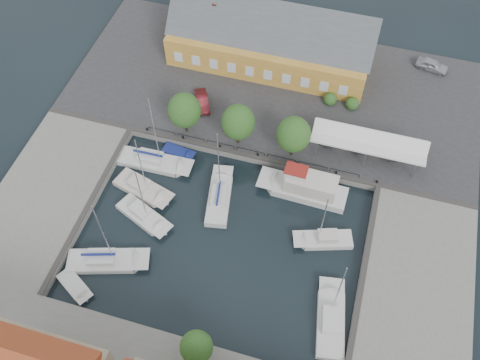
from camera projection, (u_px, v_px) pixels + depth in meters
The scene contains 20 objects.
ground at pixel (226, 227), 62.58m from camera, with size 140.00×140.00×0.00m, color black.
north_quay at pixel (274, 90), 74.97m from camera, with size 56.00×26.00×1.00m, color #2D2D30.
west_quay at pixel (47, 195), 64.63m from camera, with size 12.00×24.00×1.00m, color slate.
east_quay at pixel (415, 290), 57.48m from camera, with size 12.00×24.00×1.00m, color slate.
quay_edge_fittings at pixel (237, 190), 64.35m from camera, with size 56.00×24.72×0.40m.
warehouse at pixel (267, 40), 75.18m from camera, with size 28.56×14.00×9.55m.
tent_canopy at pixel (369, 142), 65.37m from camera, with size 14.00×4.00×2.83m.
quay_trees at pixel (238, 122), 65.61m from camera, with size 18.20×4.20×6.30m.
car_silver at pixel (432, 65), 76.01m from camera, with size 1.84×4.56×1.55m, color #B8BBC0.
car_red at pixel (202, 101), 72.00m from camera, with size 1.54×4.41×1.45m, color #59141A.
center_sailboat at pixel (219, 198), 64.54m from camera, with size 4.04×8.86×11.88m.
trawler at pixel (306, 188), 64.58m from camera, with size 11.20×3.58×5.00m.
east_boat_b at pixel (324, 240), 61.28m from camera, with size 7.14×4.22×9.60m.
east_boat_c at pixel (331, 320), 55.76m from camera, with size 4.17×9.17×11.30m.
west_boat_a at pixel (154, 162), 67.79m from camera, with size 9.74×3.01×12.61m.
west_boat_b at pixel (143, 189), 65.42m from camera, with size 8.15×4.71×10.74m.
west_boat_c at pixel (143, 216), 63.16m from camera, with size 7.71×5.10×10.23m.
west_boat_d at pixel (106, 261), 59.72m from camera, with size 9.56×5.38×12.28m.
launch_sw at pixel (75, 286), 58.18m from camera, with size 5.01×3.94×0.98m.
launch_nw at pixel (178, 153), 68.90m from camera, with size 4.58×2.36×0.88m.
Camera 1 is at (10.52, -30.02, 54.20)m, focal length 40.00 mm.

